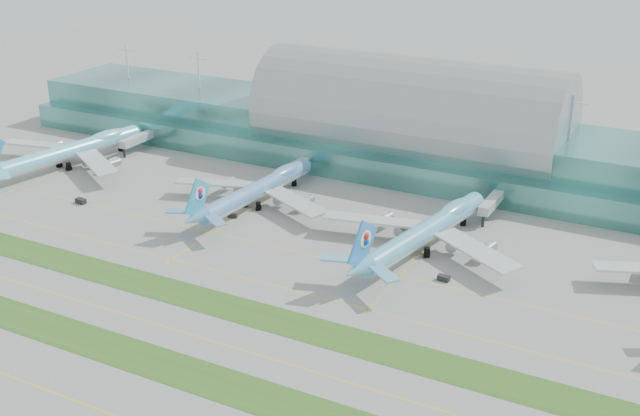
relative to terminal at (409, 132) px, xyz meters
The scene contains 17 objects.
ground 129.58m from the terminal, 90.00° to the right, with size 700.00×700.00×0.00m, color gray.
terminal is the anchor object (origin of this frame).
grass_strip_near 157.43m from the terminal, 90.00° to the right, with size 420.00×12.00×0.08m, color #2D591E.
grass_strip_far 127.58m from the terminal, 90.00° to the right, with size 420.00×12.00×0.08m, color #2D591E.
taxiline_a 177.36m from the terminal, 90.00° to the right, with size 420.00×0.35×0.01m, color yellow.
taxiline_b 143.50m from the terminal, 90.00° to the right, with size 420.00×0.35×0.01m, color yellow.
taxiline_c 111.70m from the terminal, 90.01° to the right, with size 420.00×0.35×0.01m, color yellow.
taxiline_d 89.92m from the terminal, 90.01° to the right, with size 420.00×0.35×0.01m, color yellow.
airliner_a 132.29m from the terminal, 152.48° to the right, with size 67.39×77.29×21.34m.
airliner_b 69.20m from the terminal, 116.43° to the right, with size 62.89×71.59×19.69m.
airliner_c 76.95m from the terminal, 63.77° to the right, with size 66.66×76.50×21.14m.
gse_a 156.73m from the terminal, 147.93° to the right, with size 3.59×1.92×1.34m, color gold.
gse_b 125.09m from the terminal, 133.83° to the right, with size 3.84×2.10×1.73m, color black.
gse_c 90.46m from the terminal, 121.73° to the right, with size 3.28×1.86×1.54m, color black.
gse_d 83.18m from the terminal, 113.06° to the right, with size 3.17×1.50×1.19m, color black.
gse_e 94.31m from the terminal, 72.50° to the right, with size 3.52×1.91×1.44m, color gold.
gse_f 98.06m from the terminal, 61.89° to the right, with size 3.44×1.90×1.55m, color black.
Camera 1 is at (109.38, -150.87, 104.39)m, focal length 45.00 mm.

